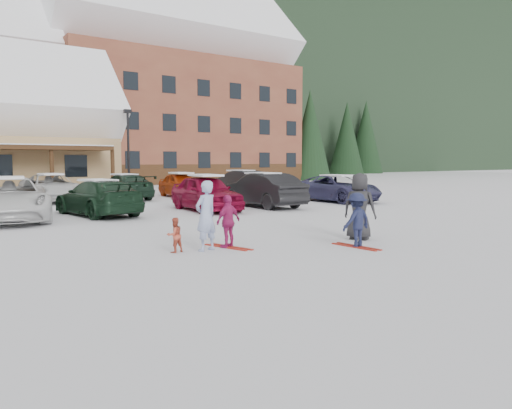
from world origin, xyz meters
TOP-DOWN VIEW (x-y plane):
  - ground at (0.00, 0.00)m, footprint 160.00×160.00m
  - alpine_hotel at (14.27, 38.00)m, footprint 31.48×14.01m
  - lamp_post at (5.49, 22.94)m, footprint 0.50×0.25m
  - conifer_1 at (30.00, 32.00)m, footprint 4.84×4.84m
  - conifer_3 at (6.00, 44.00)m, footprint 3.96×3.96m
  - conifer_4 at (34.00, 46.00)m, footprint 5.06×5.06m
  - adult_skier at (-1.40, 0.68)m, footprint 0.69×0.54m
  - toddler_red at (-2.12, 0.91)m, footprint 0.43×0.36m
  - child_navy at (1.87, -1.08)m, footprint 0.90×0.55m
  - skis_child_navy at (1.87, -1.08)m, footprint 0.27×1.41m
  - child_magenta at (-0.74, 0.73)m, footprint 0.82×0.49m
  - skis_child_magenta at (-0.74, 0.73)m, footprint 0.53×1.41m
  - bystander_dark at (2.84, -0.29)m, footprint 0.91×1.05m
  - parked_car_2 at (-4.10, 9.93)m, footprint 3.50×5.96m
  - parked_car_3 at (-0.96, 9.82)m, footprint 2.48×5.00m
  - parked_car_4 at (3.43, 9.03)m, footprint 2.24×4.65m
  - parked_car_5 at (6.42, 8.95)m, footprint 1.72×4.79m
  - parked_car_6 at (11.33, 9.05)m, footprint 2.35×5.00m
  - parked_car_10 at (-0.83, 17.69)m, footprint 2.46×5.26m
  - parked_car_11 at (2.88, 17.03)m, footprint 2.00×4.82m
  - parked_car_12 at (6.24, 16.76)m, footprint 2.11×4.35m
  - parked_car_13 at (10.31, 16.51)m, footprint 2.30×4.83m

SIDE VIEW (x-z plane):
  - ground at x=0.00m, z-range 0.00..0.00m
  - skis_child_navy at x=1.87m, z-range 0.00..0.03m
  - skis_child_magenta at x=-0.74m, z-range 0.00..0.03m
  - toddler_red at x=-2.12m, z-range 0.00..0.83m
  - child_magenta at x=-0.74m, z-range 0.00..1.31m
  - child_navy at x=1.87m, z-range 0.00..1.36m
  - parked_car_6 at x=11.33m, z-range 0.00..1.38m
  - parked_car_11 at x=2.88m, z-range 0.00..1.39m
  - parked_car_3 at x=-0.96m, z-range 0.00..1.40m
  - parked_car_12 at x=6.24m, z-range 0.00..1.43m
  - parked_car_10 at x=-0.83m, z-range 0.00..1.46m
  - parked_car_13 at x=10.31m, z-range 0.00..1.53m
  - parked_car_4 at x=3.43m, z-range 0.00..1.53m
  - parked_car_2 at x=-4.10m, z-range 0.00..1.56m
  - parked_car_5 at x=6.42m, z-range 0.00..1.57m
  - adult_skier at x=-1.40m, z-range 0.00..1.68m
  - bystander_dark at x=2.84m, z-range 0.00..1.82m
  - lamp_post at x=5.49m, z-range 0.39..5.97m
  - conifer_3 at x=6.00m, z-range 0.53..9.71m
  - conifer_1 at x=30.00m, z-range 0.65..11.87m
  - conifer_4 at x=34.00m, z-range 0.68..12.41m
  - alpine_hotel at x=14.27m, z-range -2.11..19.37m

